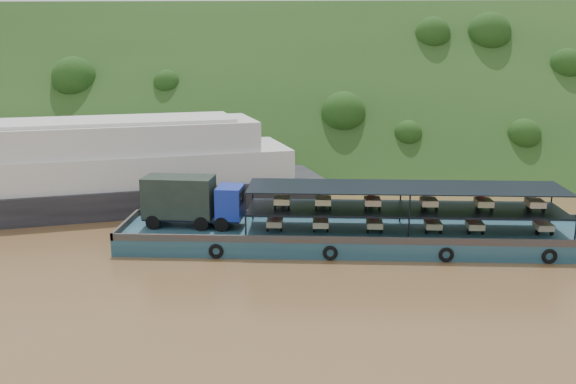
{
  "coord_description": "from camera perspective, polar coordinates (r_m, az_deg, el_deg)",
  "views": [
    {
      "loc": [
        0.36,
        -46.61,
        14.91
      ],
      "look_at": [
        -2.0,
        3.0,
        3.2
      ],
      "focal_mm": 40.0,
      "sensor_mm": 36.0,
      "label": 1
    }
  ],
  "objects": [
    {
      "name": "passenger_ferry",
      "position": [
        60.56,
        -16.32,
        1.89
      ],
      "size": [
        41.2,
        22.7,
        8.13
      ],
      "rotation": [
        0.0,
        0.0,
        0.34
      ],
      "color": "black",
      "rests_on": "ground"
    },
    {
      "name": "ground",
      "position": [
        48.94,
        2.18,
        -4.48
      ],
      "size": [
        160.0,
        160.0,
        0.0
      ],
      "primitive_type": "plane",
      "color": "brown",
      "rests_on": "ground"
    },
    {
      "name": "cargo_barge",
      "position": [
        48.09,
        4.28,
        -3.27
      ],
      "size": [
        35.0,
        7.18,
        5.0
      ],
      "color": "#153C4B",
      "rests_on": "ground"
    },
    {
      "name": "hillside",
      "position": [
        83.95,
        2.44,
        3.02
      ],
      "size": [
        140.0,
        39.6,
        39.6
      ],
      "primitive_type": "cube",
      "rotation": [
        0.79,
        0.0,
        0.0
      ],
      "color": "#183312",
      "rests_on": "ground"
    }
  ]
}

